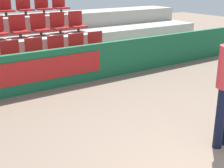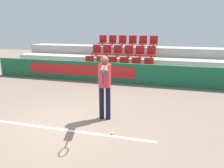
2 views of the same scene
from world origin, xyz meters
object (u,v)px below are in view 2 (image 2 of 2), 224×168
Objects in this scene: stadium_chair_12 at (103,41)px; stadium_chair_6 at (96,51)px; stadium_chair_15 at (132,42)px; stadium_chair_14 at (122,42)px; stadium_chair_5 at (148,66)px; stadium_chair_16 at (143,42)px; stadium_chair_2 at (112,64)px; stadium_chair_3 at (124,65)px; stadium_chair_1 at (100,64)px; stadium_chair_8 at (117,52)px; stadium_chair_13 at (112,41)px; stadium_chair_17 at (154,42)px; stadium_chair_7 at (107,52)px; stadium_chair_11 at (151,53)px; tennis_player at (105,81)px; stadium_chair_0 at (89,63)px; stadium_chair_4 at (136,65)px; stadium_chair_9 at (128,52)px; tennis_ball at (112,133)px; stadium_chair_10 at (140,53)px.

stadium_chair_6 is at bearing -90.00° from stadium_chair_12.
stadium_chair_14 is at bearing 180.00° from stadium_chair_15.
stadium_chair_5 is 2.43m from stadium_chair_16.
stadium_chair_2 is 0.57m from stadium_chair_3.
stadium_chair_1 is 1.31m from stadium_chair_8.
stadium_chair_8 is at bearing -62.54° from stadium_chair_13.
stadium_chair_2 is 2.92m from stadium_chair_17.
stadium_chair_17 reaches higher than stadium_chair_8.
stadium_chair_12 is (-1.14, 2.19, 0.89)m from stadium_chair_2.
stadium_chair_5 is 2.57m from stadium_chair_7.
stadium_chair_3 is 1.00× the size of stadium_chair_11.
stadium_chair_7 is at bearing 136.11° from stadium_chair_3.
stadium_chair_12 is (-0.57, 1.10, 0.45)m from stadium_chair_7.
tennis_player is (1.07, -5.70, -0.07)m from stadium_chair_8.
stadium_chair_14 is (1.14, 0.00, 0.00)m from stadium_chair_12.
stadium_chair_0 is at bearing -136.11° from stadium_chair_16.
stadium_chair_4 is 1.00× the size of stadium_chair_8.
stadium_chair_9 is 0.33× the size of tennis_player.
stadium_chair_3 is 1.00× the size of stadium_chair_14.
stadium_chair_11 is 1.00× the size of stadium_chair_13.
stadium_chair_15 is 8.65× the size of tennis_ball.
stadium_chair_4 is at bearing 0.00° from stadium_chair_3.
stadium_chair_13 is at bearing 154.31° from stadium_chair_11.
stadium_chair_9 is at bearing 98.03° from tennis_ball.
stadium_chair_5 is 1.00× the size of stadium_chair_11.
stadium_chair_16 is at bearing 90.00° from stadium_chair_4.
stadium_chair_17 is at bearing 62.54° from stadium_chair_10.
stadium_chair_9 is at bearing 117.46° from stadium_chair_4.
stadium_chair_13 is at bearing 75.43° from stadium_chair_0.
stadium_chair_17 is at bearing 21.05° from stadium_chair_6.
tennis_player is (1.07, -4.60, 0.38)m from stadium_chair_2.
tennis_ball is (2.62, -5.36, -0.65)m from stadium_chair_0.
stadium_chair_8 is 1.14m from stadium_chair_10.
stadium_chair_0 is at bearing -104.57° from stadium_chair_13.
stadium_chair_2 is 1.00× the size of stadium_chair_16.
stadium_chair_7 is at bearing -147.32° from stadium_chair_16.
stadium_chair_14 is at bearing 82.86° from tennis_player.
stadium_chair_9 reaches higher than stadium_chair_3.
stadium_chair_1 is 2.92m from stadium_chair_16.
stadium_chair_0 is 1.14m from stadium_chair_2.
stadium_chair_15 is at bearing 75.43° from stadium_chair_2.
stadium_chair_0 is at bearing -147.32° from stadium_chair_9.
stadium_chair_12 and stadium_chair_17 have the same top height.
stadium_chair_11 is 8.65× the size of tennis_ball.
stadium_chair_0 is 1.00× the size of stadium_chair_17.
stadium_chair_8 and stadium_chair_10 have the same top height.
stadium_chair_14 reaches higher than stadium_chair_2.
stadium_chair_5 is at bearing 87.56° from tennis_ball.
stadium_chair_3 is 1.00× the size of stadium_chair_9.
stadium_chair_7 is 1.71m from stadium_chair_10.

